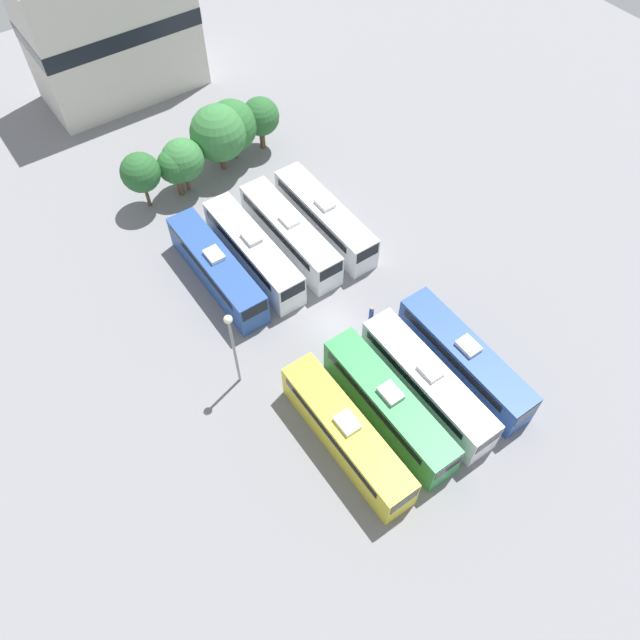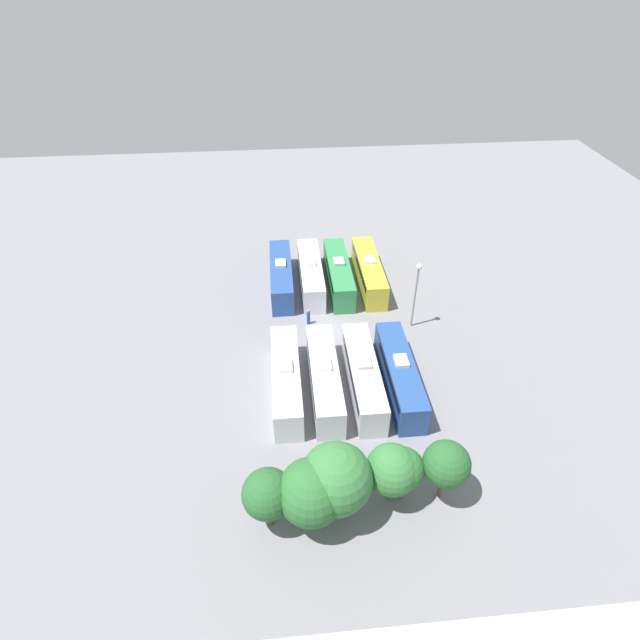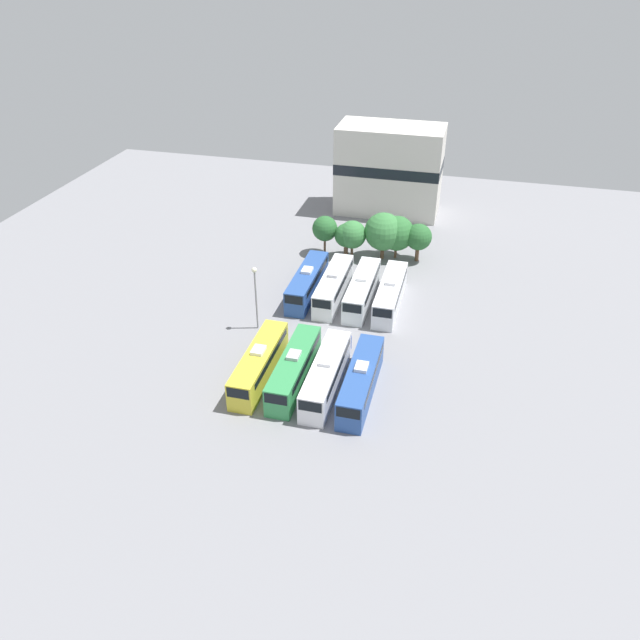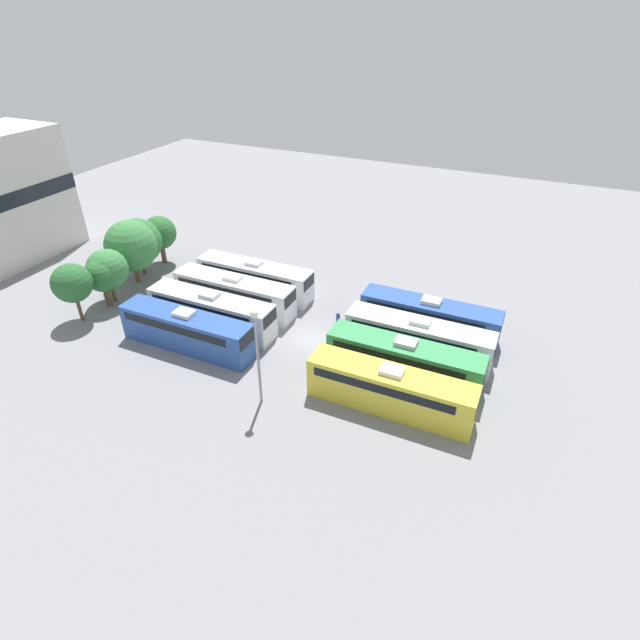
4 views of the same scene
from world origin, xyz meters
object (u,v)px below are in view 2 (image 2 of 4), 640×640
(bus_6, at_px, (325,378))
(bus_4, at_px, (400,374))
(tree_1, at_px, (402,469))
(tree_5, at_px, (268,494))
(bus_0, at_px, (369,271))
(light_pole, at_px, (417,285))
(tree_3, at_px, (336,479))
(tree_0, at_px, (446,464))
(tree_4, at_px, (311,492))
(bus_2, at_px, (311,274))
(worker_person, at_px, (308,317))
(bus_7, at_px, (286,379))
(tree_2, at_px, (392,470))
(bus_3, at_px, (281,275))
(bus_1, at_px, (339,273))
(bus_5, at_px, (363,376))

(bus_6, bearing_deg, bus_4, 178.80)
(tree_1, xyz_separation_m, tree_5, (9.69, 1.32, 0.30))
(bus_0, height_order, light_pole, light_pole)
(bus_4, xyz_separation_m, tree_3, (7.37, 12.07, 2.29))
(tree_0, bearing_deg, tree_4, 7.42)
(tree_1, bearing_deg, bus_2, -81.36)
(bus_4, relative_size, tree_4, 1.96)
(worker_person, distance_m, tree_1, 22.37)
(bus_7, bearing_deg, tree_2, 121.71)
(bus_3, distance_m, tree_1, 30.07)
(bus_1, relative_size, tree_5, 2.22)
(bus_6, height_order, tree_2, tree_2)
(bus_4, bearing_deg, light_pole, -110.63)
(bus_4, xyz_separation_m, worker_person, (7.66, -10.40, -0.87))
(tree_0, height_order, tree_4, tree_4)
(tree_2, relative_size, tree_3, 0.81)
(bus_2, height_order, bus_5, same)
(bus_7, relative_size, tree_3, 1.80)
(bus_0, relative_size, tree_0, 2.13)
(bus_3, height_order, tree_1, tree_1)
(bus_6, bearing_deg, tree_2, 107.82)
(bus_3, bearing_deg, bus_0, 179.26)
(bus_2, bearing_deg, tree_0, 104.35)
(bus_2, height_order, bus_4, same)
(worker_person, distance_m, tree_4, 23.37)
(tree_2, bearing_deg, tree_5, 7.84)
(bus_5, relative_size, tree_2, 2.22)
(tree_3, xyz_separation_m, tree_5, (4.74, 0.46, -0.48))
(bus_3, height_order, tree_3, tree_3)
(bus_2, distance_m, bus_6, 17.60)
(bus_5, relative_size, light_pole, 1.52)
(tree_2, bearing_deg, bus_5, -89.43)
(tree_3, bearing_deg, bus_0, -104.20)
(bus_1, height_order, bus_7, same)
(bus_5, height_order, tree_2, tree_2)
(bus_4, bearing_deg, tree_0, 93.28)
(worker_person, xyz_separation_m, tree_2, (-4.42, 21.71, 2.57))
(worker_person, bearing_deg, bus_4, 126.38)
(bus_1, distance_m, light_pole, 11.52)
(bus_2, distance_m, tree_4, 30.64)
(bus_3, height_order, bus_4, same)
(bus_6, bearing_deg, worker_person, -85.92)
(light_pole, bearing_deg, bus_1, -50.92)
(bus_4, xyz_separation_m, tree_0, (-0.66, 11.48, 2.09))
(worker_person, distance_m, tree_3, 22.69)
(worker_person, xyz_separation_m, tree_3, (-0.30, 22.47, 3.15))
(bus_6, relative_size, tree_3, 1.80)
(worker_person, bearing_deg, bus_1, -120.21)
(light_pole, bearing_deg, bus_0, -69.24)
(bus_3, height_order, bus_5, same)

